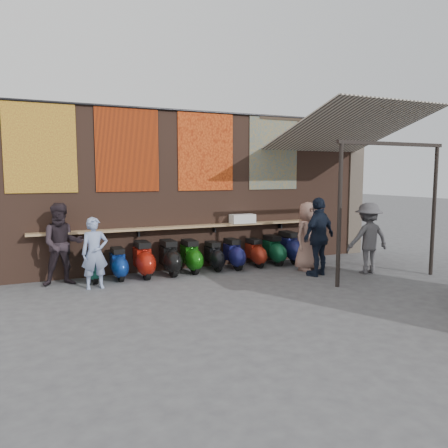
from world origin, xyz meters
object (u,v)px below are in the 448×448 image
diner_right (62,244)px  shopper_navy (319,237)px  scooter_stool_2 (143,260)px  scooter_stool_6 (234,254)px  scooter_stool_5 (214,256)px  scooter_stool_7 (255,253)px  scooter_stool_8 (274,250)px  scooter_stool_1 (118,264)px  scooter_stool_9 (290,248)px  scooter_stool_4 (191,256)px  shopper_tan (308,236)px  shopper_grey (368,238)px  scooter_stool_3 (170,258)px  diner_left (95,253)px  shelf_box (242,219)px  scooter_stool_0 (93,265)px

diner_right → shopper_navy: bearing=-14.8°
scooter_stool_2 → scooter_stool_6: 2.34m
scooter_stool_5 → scooter_stool_7: (1.17, -0.02, 0.00)m
scooter_stool_6 → diner_right: (-4.10, 0.04, 0.52)m
scooter_stool_7 → diner_right: (-4.76, -0.01, 0.54)m
scooter_stool_8 → shopper_navy: size_ratio=0.44×
scooter_stool_1 → scooter_stool_9: 4.64m
scooter_stool_6 → scooter_stool_9: bearing=1.2°
shopper_navy → scooter_stool_4: bearing=-49.7°
scooter_stool_6 → shopper_tan: shopper_tan is taller
shopper_tan → shopper_grey: bearing=-56.1°
scooter_stool_7 → scooter_stool_6: bearing=-175.3°
scooter_stool_5 → scooter_stool_6: (0.52, -0.07, 0.03)m
scooter_stool_7 → diner_right: size_ratio=0.42×
scooter_stool_3 → scooter_stool_8: (2.92, 0.05, -0.03)m
scooter_stool_3 → shopper_grey: size_ratio=0.51×
shopper_navy → shopper_grey: shopper_navy is taller
scooter_stool_4 → scooter_stool_8: (2.36, 0.01, -0.01)m
scooter_stool_3 → shopper_grey: bearing=-21.6°
diner_right → scooter_stool_3: bearing=-0.2°
diner_left → scooter_stool_5: bearing=10.3°
scooter_stool_1 → scooter_stool_8: (4.13, 0.01, 0.02)m
shelf_box → scooter_stool_5: bearing=-164.1°
scooter_stool_3 → scooter_stool_9: scooter_stool_9 is taller
shelf_box → scooter_stool_3: 2.31m
diner_left → diner_right: 0.86m
shopper_tan → scooter_stool_6: bearing=132.5°
shelf_box → shopper_tan: (1.21, -1.23, -0.38)m
scooter_stool_1 → scooter_stool_5: 2.39m
scooter_stool_1 → scooter_stool_7: 3.57m
scooter_stool_9 → scooter_stool_5: bearing=179.1°
scooter_stool_9 → diner_right: 5.85m
scooter_stool_3 → scooter_stool_9: 3.43m
scooter_stool_5 → shopper_tan: bearing=-24.1°
shopper_grey → shopper_tan: (-1.16, 0.88, -0.00)m
scooter_stool_4 → scooter_stool_6: bearing=-2.1°
scooter_stool_8 → diner_left: 4.78m
scooter_stool_0 → scooter_stool_7: size_ratio=1.06×
scooter_stool_5 → shopper_tan: (2.16, -0.97, 0.51)m
scooter_stool_5 → shopper_tan: 2.42m
scooter_stool_0 → diner_right: 0.82m
scooter_stool_0 → shelf_box: bearing=4.0°
scooter_stool_6 → scooter_stool_8: (1.21, 0.05, 0.01)m
scooter_stool_1 → scooter_stool_3: scooter_stool_3 is taller
shelf_box → scooter_stool_9: (1.31, -0.30, -0.82)m
scooter_stool_3 → scooter_stool_4: 0.56m
scooter_stool_1 → scooter_stool_7: size_ratio=1.01×
scooter_stool_4 → diner_left: diner_left is taller
scooter_stool_3 → scooter_stool_9: (3.43, 0.03, 0.01)m
diner_left → shelf_box: bearing=11.3°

